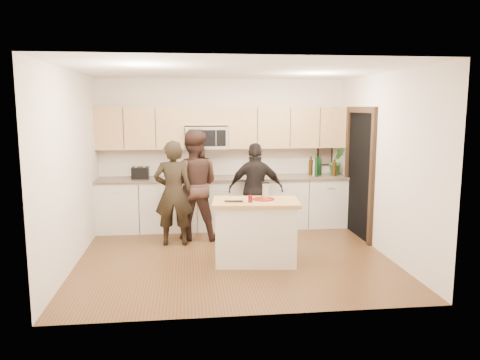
{
  "coord_description": "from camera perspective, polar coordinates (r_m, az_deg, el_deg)",
  "views": [
    {
      "loc": [
        -0.67,
        -6.64,
        2.19
      ],
      "look_at": [
        0.13,
        0.35,
        1.09
      ],
      "focal_mm": 35.0,
      "sensor_mm": 36.0,
      "label": 1
    }
  ],
  "objects": [
    {
      "name": "bottle_cluster",
      "position": [
        8.73,
        9.63,
        1.67
      ],
      "size": [
        0.48,
        0.29,
        0.41
      ],
      "color": "#321F09",
      "rests_on": "back_cabinetry"
    },
    {
      "name": "floor",
      "position": [
        7.03,
        -0.77,
        -9.3
      ],
      "size": [
        4.5,
        4.5,
        0.0
      ],
      "primitive_type": "plane",
      "color": "brown",
      "rests_on": "ground"
    },
    {
      "name": "upper_cabinetry",
      "position": [
        8.51,
        -1.83,
        6.52
      ],
      "size": [
        4.5,
        0.33,
        0.75
      ],
      "color": "tan",
      "rests_on": "ground"
    },
    {
      "name": "box_grater",
      "position": [
        6.61,
        3.13,
        -1.21
      ],
      "size": [
        0.1,
        0.06,
        0.23
      ],
      "color": "silver",
      "rests_on": "red_plate"
    },
    {
      "name": "woman_center",
      "position": [
        7.79,
        -5.69,
        -0.6
      ],
      "size": [
        0.97,
        0.8,
        1.83
      ],
      "primitive_type": "imported",
      "rotation": [
        0.0,
        0.0,
        3.02
      ],
      "color": "#301E18",
      "rests_on": "ground"
    },
    {
      "name": "woman_right",
      "position": [
        7.98,
        1.95,
        -1.18
      ],
      "size": [
        0.98,
        0.52,
        1.6
      ],
      "primitive_type": "imported",
      "rotation": [
        0.0,
        0.0,
        3.0
      ],
      "color": "black",
      "rests_on": "ground"
    },
    {
      "name": "knife",
      "position": [
        6.42,
        -0.72,
        -2.54
      ],
      "size": [
        0.19,
        0.04,
        0.01
      ],
      "primitive_type": "cube",
      "rotation": [
        0.0,
        0.0,
        -0.11
      ],
      "color": "silver",
      "rests_on": "cutting_board"
    },
    {
      "name": "dish_towel",
      "position": [
        8.27,
        -8.41,
        -0.91
      ],
      "size": [
        0.34,
        0.6,
        0.48
      ],
      "color": "white",
      "rests_on": "ground"
    },
    {
      "name": "microwave",
      "position": [
        8.46,
        -4.13,
        5.19
      ],
      "size": [
        0.76,
        0.41,
        0.4
      ],
      "color": "silver",
      "rests_on": "ground"
    },
    {
      "name": "tongs",
      "position": [
        6.36,
        -0.78,
        -2.58
      ],
      "size": [
        0.25,
        0.06,
        0.02
      ],
      "primitive_type": "cube",
      "rotation": [
        0.0,
        0.0,
        -0.11
      ],
      "color": "black",
      "rests_on": "cutting_board"
    },
    {
      "name": "red_plate",
      "position": [
        6.61,
        2.88,
        -2.33
      ],
      "size": [
        0.31,
        0.31,
        0.02
      ],
      "primitive_type": "cylinder",
      "color": "maroon",
      "rests_on": "island"
    },
    {
      "name": "toaster",
      "position": [
        8.43,
        -12.05,
        0.85
      ],
      "size": [
        0.3,
        0.23,
        0.21
      ],
      "color": "black",
      "rests_on": "back_cabinetry"
    },
    {
      "name": "room_shell",
      "position": [
        6.69,
        -0.8,
        4.93
      ],
      "size": [
        4.52,
        4.02,
        2.71
      ],
      "color": "beige",
      "rests_on": "ground"
    },
    {
      "name": "back_cabinetry",
      "position": [
        8.53,
        -1.93,
        -2.76
      ],
      "size": [
        4.5,
        0.66,
        0.94
      ],
      "color": "beige",
      "rests_on": "ground"
    },
    {
      "name": "orchid",
      "position": [
        8.87,
        11.7,
        2.25
      ],
      "size": [
        0.31,
        0.26,
        0.51
      ],
      "primitive_type": "imported",
      "rotation": [
        0.0,
        0.0,
        0.12
      ],
      "color": "#2C6629",
      "rests_on": "back_cabinetry"
    },
    {
      "name": "framed_picture",
      "position": [
        9.06,
        10.29,
        2.96
      ],
      "size": [
        0.3,
        0.03,
        0.38
      ],
      "color": "black",
      "rests_on": "ground"
    },
    {
      "name": "doorway",
      "position": [
        8.15,
        14.36,
        1.31
      ],
      "size": [
        0.06,
        1.25,
        2.2
      ],
      "color": "black",
      "rests_on": "ground"
    },
    {
      "name": "drink_glass",
      "position": [
        6.41,
        1.26,
        -2.3
      ],
      "size": [
        0.06,
        0.06,
        0.1
      ],
      "primitive_type": "cylinder",
      "color": "maroon",
      "rests_on": "island"
    },
    {
      "name": "cutting_board",
      "position": [
        6.45,
        -0.61,
        -2.59
      ],
      "size": [
        0.28,
        0.23,
        0.02
      ],
      "primitive_type": "cube",
      "rotation": [
        0.0,
        0.0,
        -0.11
      ],
      "color": "#B2894A",
      "rests_on": "island"
    },
    {
      "name": "island",
      "position": [
        6.65,
        1.89,
        -6.27
      ],
      "size": [
        1.27,
        0.83,
        0.9
      ],
      "rotation": [
        0.0,
        0.0,
        -0.11
      ],
      "color": "beige",
      "rests_on": "ground"
    },
    {
      "name": "woman_left",
      "position": [
        7.49,
        -8.12,
        -1.61
      ],
      "size": [
        0.63,
        0.43,
        1.68
      ],
      "primitive_type": "imported",
      "rotation": [
        0.0,
        0.0,
        3.09
      ],
      "color": "black",
      "rests_on": "ground"
    }
  ]
}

